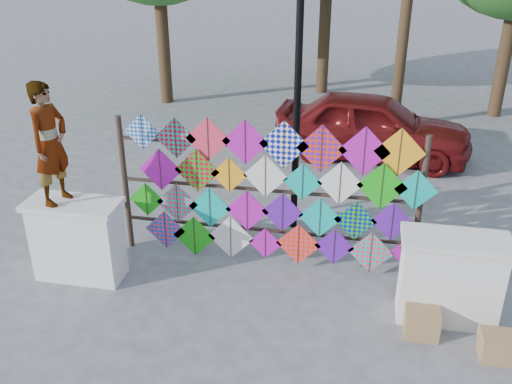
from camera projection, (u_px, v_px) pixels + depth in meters
ground at (256, 287)px, 8.57m from camera, size 80.00×80.00×0.00m
parapet_left at (77, 239)px, 8.58m from camera, size 1.40×0.65×1.28m
parapet_right at (450, 278)px, 7.65m from camera, size 1.40×0.65×1.28m
kite_rack at (272, 194)px, 8.66m from camera, size 4.90×0.24×2.41m
vendor_woman at (50, 144)px, 7.95m from camera, size 0.55×0.72×1.79m
sedan at (372, 126)px, 12.98m from camera, size 4.57×2.21×1.50m
lamppost at (298, 79)px, 9.13m from camera, size 0.28×0.28×4.46m
cardboard_box_near at (422, 321)px, 7.54m from camera, size 0.45×0.40×0.40m
cardboard_box_far at (497, 346)px, 7.14m from camera, size 0.41×0.37×0.34m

